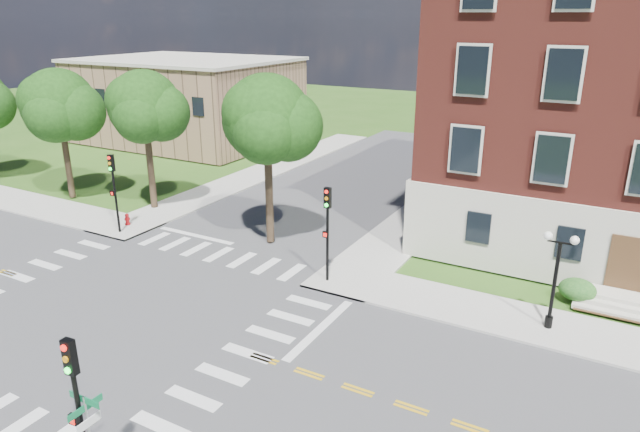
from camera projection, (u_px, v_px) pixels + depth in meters
The scene contains 17 objects.
ground at pixel (118, 310), 25.72m from camera, with size 160.00×160.00×0.00m, color #2D5417.
road_ew at pixel (118, 310), 25.72m from camera, with size 90.00×12.00×0.01m, color #3D3D3F.
road_ns at pixel (118, 310), 25.72m from camera, with size 12.00×90.00×0.01m, color #3D3D3F.
sidewalk_ne at pixel (534, 256), 31.33m from camera, with size 34.00×34.00×0.12m.
sidewalk_nw at pixel (131, 181), 45.41m from camera, with size 34.00×34.00×0.12m.
crosswalk_east at pixel (248, 354), 22.43m from camera, with size 2.20×10.20×0.02m, color silver, non-canonical shape.
stop_bar_east at pixel (320, 329), 24.17m from camera, with size 0.40×5.50×0.00m, color silver.
secondary_building at pixel (187, 99), 59.08m from camera, with size 20.40×15.40×8.30m.
tree_b at pixel (59, 106), 39.07m from camera, with size 5.02×5.02×9.11m.
tree_c at pixel (144, 107), 36.85m from camera, with size 4.68×4.68×9.22m.
tree_d at pixel (267, 119), 30.85m from camera, with size 4.84×4.84×9.60m.
traffic_signal_se at pixel (76, 398), 14.82m from camera, with size 0.34×0.37×4.80m.
traffic_signal_ne at pixel (327, 222), 27.32m from camera, with size 0.33×0.37×4.80m.
traffic_signal_nw at pixel (114, 183), 33.63m from camera, with size 0.37×0.43×4.80m.
twin_lamp_west at pixel (556, 275), 23.31m from camera, with size 1.36×0.36×4.23m.
street_sign_pole at pixel (89, 425), 15.13m from camera, with size 1.10×1.10×3.10m.
fire_hydrant at pixel (127, 220), 35.70m from camera, with size 0.35×0.35×0.75m.
Camera 1 is at (19.08, -15.51, 12.61)m, focal length 32.00 mm.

